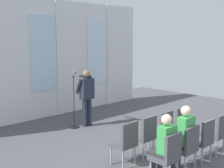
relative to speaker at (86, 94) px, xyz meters
name	(u,v)px	position (x,y,z in m)	size (l,w,h in m)	color
ground_plane	(189,165)	(-0.36, -3.71, -0.98)	(14.29, 14.29, 0.00)	#4C4C51
rear_partition	(43,59)	(-0.33, 1.77, 0.97)	(8.80, 0.14, 3.87)	silver
speaker	(86,94)	(0.00, 0.00, 0.00)	(0.50, 0.69, 1.68)	#232838
mic_stand	(74,117)	(-0.39, 0.10, -0.64)	(0.28, 0.28, 1.55)	black
chair_r0_c0	(126,141)	(-1.31, -2.80, -0.44)	(0.46, 0.44, 0.94)	#99999E
chair_r0_c1	(145,134)	(-0.67, -2.80, -0.44)	(0.46, 0.44, 0.94)	#99999E
chair_r0_c2	(162,128)	(-0.04, -2.80, -0.44)	(0.46, 0.44, 0.94)	#99999E
chair_r0_c3	(177,123)	(0.60, -2.80, -0.44)	(0.46, 0.44, 0.94)	#99999E
chair_r1_c0	(168,154)	(-1.31, -3.84, -0.44)	(0.46, 0.44, 0.94)	#99999E
audience_r1_c0	(164,144)	(-1.31, -3.76, -0.27)	(0.36, 0.39, 1.28)	#2D2D33
chair_r1_c1	(187,146)	(-0.67, -3.84, -0.44)	(0.46, 0.44, 0.94)	#99999E
audience_r1_c1	(183,135)	(-0.67, -3.76, -0.24)	(0.36, 0.39, 1.33)	#2D2D33
chair_r1_c2	(203,138)	(-0.04, -3.84, -0.44)	(0.46, 0.44, 0.94)	#99999E
chair_r1_c3	(217,132)	(0.60, -3.84, -0.44)	(0.46, 0.44, 0.94)	#99999E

